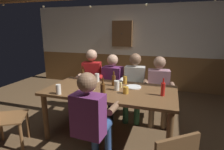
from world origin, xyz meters
name	(u,v)px	position (x,y,z in m)	size (l,w,h in m)	color
ground_plane	(109,136)	(0.00, 0.00, 0.00)	(7.66, 7.66, 0.00)	brown
back_wall_upper	(141,31)	(0.00, 2.72, 1.62)	(6.39, 0.12, 1.37)	silver
back_wall_wainscot	(139,71)	(0.00, 2.72, 0.47)	(6.39, 0.12, 0.93)	brown
dining_table	(110,95)	(0.00, 0.07, 0.68)	(1.96, 1.00, 0.77)	brown
person_0	(91,78)	(-0.65, 0.80, 0.70)	(0.54, 0.57, 1.27)	#AD1919
person_1	(111,82)	(-0.23, 0.79, 0.66)	(0.54, 0.55, 1.19)	#6B2D66
person_2	(134,83)	(0.22, 0.79, 0.67)	(0.52, 0.52, 1.23)	silver
person_3	(158,87)	(0.67, 0.79, 0.66)	(0.55, 0.55, 1.19)	#B78493
person_4	(91,116)	(0.01, -0.66, 0.67)	(0.53, 0.53, 1.21)	#6B2D66
chair_empty_near_right	(2,117)	(-1.34, -0.70, 0.48)	(0.60, 0.60, 0.88)	brown
table_candle	(121,85)	(0.13, 0.20, 0.81)	(0.04, 0.04, 0.08)	#F9E08C
condiment_caddy	(85,81)	(-0.53, 0.28, 0.79)	(0.14, 0.10, 0.05)	#B2B7BC
plate_0	(133,87)	(0.32, 0.26, 0.78)	(0.24, 0.24, 0.01)	white
bottle_0	(103,91)	(0.03, -0.35, 0.88)	(0.06, 0.06, 0.28)	#593314
bottle_1	(83,74)	(-0.64, 0.44, 0.87)	(0.06, 0.06, 0.24)	#593314
bottle_2	(163,89)	(0.77, 0.02, 0.87)	(0.06, 0.06, 0.25)	red
bottle_3	(114,80)	(-0.01, 0.26, 0.86)	(0.06, 0.06, 0.23)	#593314
pint_glass_0	(88,81)	(-0.40, 0.15, 0.83)	(0.08, 0.08, 0.13)	#4C2D19
pint_glass_1	(97,78)	(-0.35, 0.39, 0.84)	(0.08, 0.08, 0.14)	white
pint_glass_2	(58,89)	(-0.63, -0.36, 0.84)	(0.07, 0.07, 0.14)	white
pint_glass_3	(117,85)	(0.11, 0.05, 0.84)	(0.08, 0.08, 0.15)	white
pint_glass_4	(93,85)	(-0.25, -0.02, 0.84)	(0.06, 0.06, 0.14)	white
pint_glass_5	(126,90)	(0.27, -0.05, 0.82)	(0.08, 0.08, 0.10)	gold
pint_glass_6	(125,80)	(0.14, 0.43, 0.83)	(0.07, 0.07, 0.13)	gold
wall_dart_cabinet	(122,34)	(-0.49, 2.59, 1.53)	(0.56, 0.15, 0.70)	brown
string_lights	(117,3)	(0.00, 0.41, 2.05)	(4.51, 0.04, 0.13)	#F9EAB2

